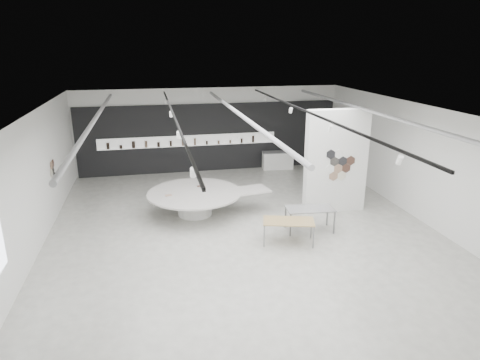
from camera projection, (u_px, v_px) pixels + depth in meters
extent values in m
cube|color=beige|center=(243.00, 230.00, 13.60)|extent=(12.00, 14.00, 0.01)
cube|color=silver|center=(243.00, 111.00, 12.44)|extent=(12.00, 14.00, 0.01)
cube|color=white|center=(210.00, 130.00, 19.54)|extent=(12.00, 0.01, 3.80)
cube|color=white|center=(342.00, 304.00, 6.49)|extent=(12.00, 0.01, 3.80)
cube|color=white|center=(419.00, 162.00, 14.21)|extent=(0.01, 14.00, 3.80)
cube|color=white|center=(31.00, 186.00, 11.82)|extent=(0.01, 14.00, 3.80)
cylinder|color=#939396|center=(95.00, 119.00, 12.12)|extent=(0.12, 12.00, 0.12)
cylinder|color=#939396|center=(240.00, 114.00, 12.96)|extent=(0.12, 12.00, 0.12)
cylinder|color=#939396|center=(367.00, 110.00, 13.79)|extent=(0.12, 12.00, 0.12)
cube|color=black|center=(174.00, 116.00, 12.07)|extent=(0.05, 13.00, 0.06)
cylinder|color=white|center=(193.00, 172.00, 7.47)|extent=(0.11, 0.18, 0.21)
cylinder|color=white|center=(179.00, 135.00, 10.54)|extent=(0.11, 0.18, 0.21)
cylinder|color=white|center=(171.00, 114.00, 13.61)|extent=(0.11, 0.18, 0.21)
cylinder|color=white|center=(166.00, 101.00, 16.69)|extent=(0.11, 0.18, 0.21)
cube|color=black|center=(308.00, 112.00, 12.87)|extent=(0.05, 13.00, 0.06)
cylinder|color=white|center=(400.00, 160.00, 8.26)|extent=(0.11, 0.18, 0.21)
cylinder|color=white|center=(330.00, 128.00, 11.34)|extent=(0.11, 0.18, 0.21)
cylinder|color=white|center=(291.00, 110.00, 14.41)|extent=(0.11, 0.18, 0.21)
cylinder|color=white|center=(265.00, 98.00, 17.48)|extent=(0.11, 0.18, 0.21)
cylinder|color=white|center=(53.00, 178.00, 14.32)|extent=(0.03, 0.28, 0.28)
cylinder|color=black|center=(55.00, 176.00, 14.57)|extent=(0.03, 0.28, 0.28)
cylinder|color=black|center=(53.00, 171.00, 14.38)|extent=(0.03, 0.28, 0.28)
cylinder|color=beige|center=(52.00, 173.00, 14.13)|extent=(0.03, 0.28, 0.28)
cylinder|color=#96745C|center=(51.00, 165.00, 14.18)|extent=(0.03, 0.28, 0.28)
cylinder|color=#492F24|center=(53.00, 163.00, 14.43)|extent=(0.03, 0.28, 0.28)
cube|color=black|center=(210.00, 138.00, 19.59)|extent=(11.80, 0.10, 3.10)
cube|color=white|center=(189.00, 140.00, 19.34)|extent=(8.00, 0.06, 0.46)
cube|color=white|center=(189.00, 146.00, 19.36)|extent=(8.00, 0.18, 0.02)
cylinder|color=black|center=(108.00, 146.00, 18.61)|extent=(0.13, 0.13, 0.29)
cylinder|color=black|center=(121.00, 147.00, 18.74)|extent=(0.13, 0.13, 0.15)
cylinder|color=black|center=(133.00, 145.00, 18.82)|extent=(0.14, 0.14, 0.30)
cylinder|color=brown|center=(146.00, 144.00, 18.93)|extent=(0.12, 0.12, 0.29)
cylinder|color=black|center=(159.00, 144.00, 19.05)|extent=(0.12, 0.12, 0.21)
cylinder|color=black|center=(171.00, 143.00, 19.15)|extent=(0.10, 0.10, 0.25)
cylinder|color=brown|center=(183.00, 142.00, 19.25)|extent=(0.12, 0.12, 0.30)
cylinder|color=brown|center=(195.00, 142.00, 19.36)|extent=(0.10, 0.10, 0.31)
cylinder|color=black|center=(207.00, 143.00, 19.49)|extent=(0.09, 0.09, 0.17)
cylinder|color=brown|center=(219.00, 142.00, 19.60)|extent=(0.10, 0.10, 0.16)
cylinder|color=brown|center=(230.00, 142.00, 19.71)|extent=(0.09, 0.09, 0.15)
cylinder|color=black|center=(242.00, 141.00, 19.81)|extent=(0.09, 0.09, 0.21)
cylinder|color=black|center=(253.00, 139.00, 19.90)|extent=(0.11, 0.11, 0.31)
cube|color=white|center=(336.00, 162.00, 14.67)|extent=(2.20, 0.35, 3.60)
cylinder|color=#96745C|center=(338.00, 169.00, 14.56)|extent=(0.34, 0.03, 0.34)
cylinder|color=#492F24|center=(346.00, 168.00, 14.62)|extent=(0.34, 0.03, 0.34)
cylinder|color=white|center=(330.00, 169.00, 14.50)|extent=(0.34, 0.03, 0.34)
cylinder|color=black|center=(343.00, 161.00, 14.51)|extent=(0.34, 0.03, 0.34)
cylinder|color=black|center=(334.00, 162.00, 14.45)|extent=(0.34, 0.03, 0.34)
cylinder|color=beige|center=(342.00, 176.00, 14.67)|extent=(0.34, 0.03, 0.34)
cylinder|color=#96745C|center=(333.00, 176.00, 14.61)|extent=(0.34, 0.03, 0.34)
cylinder|color=#492F24|center=(351.00, 161.00, 14.57)|extent=(0.34, 0.03, 0.34)
cylinder|color=white|center=(339.00, 154.00, 14.40)|extent=(0.34, 0.03, 0.34)
cylinder|color=black|center=(331.00, 154.00, 14.34)|extent=(0.34, 0.03, 0.34)
cylinder|color=white|center=(195.00, 204.00, 14.75)|extent=(1.35, 1.35, 0.76)
cylinder|color=#BCB7B1|center=(194.00, 193.00, 14.63)|extent=(3.74, 3.74, 0.05)
cube|color=#BCB7B1|center=(248.00, 190.00, 14.87)|extent=(1.57, 1.13, 0.05)
cube|color=#96745C|center=(169.00, 195.00, 14.30)|extent=(0.25, 0.20, 0.01)
cube|color=#492F24|center=(200.00, 186.00, 15.22)|extent=(0.25, 0.20, 0.01)
cube|color=#A58855|center=(289.00, 221.00, 12.56)|extent=(1.64, 1.12, 0.03)
cube|color=slate|center=(264.00, 236.00, 12.39)|extent=(0.05, 0.05, 0.67)
cube|color=slate|center=(264.00, 227.00, 13.03)|extent=(0.05, 0.05, 0.67)
cube|color=slate|center=(313.00, 238.00, 12.31)|extent=(0.05, 0.05, 0.67)
cube|color=slate|center=(311.00, 228.00, 12.95)|extent=(0.05, 0.05, 0.67)
cube|color=gray|center=(310.00, 209.00, 13.36)|extent=(1.53, 0.85, 0.03)
cube|color=slate|center=(291.00, 225.00, 13.07)|extent=(0.05, 0.05, 0.73)
cube|color=slate|center=(285.00, 217.00, 13.69)|extent=(0.05, 0.05, 0.73)
cube|color=slate|center=(334.00, 223.00, 13.25)|extent=(0.05, 0.05, 0.73)
cube|color=slate|center=(327.00, 215.00, 13.87)|extent=(0.05, 0.05, 0.73)
cube|color=white|center=(278.00, 161.00, 20.16)|extent=(1.45, 0.64, 0.79)
cube|color=gray|center=(278.00, 152.00, 20.04)|extent=(1.49, 0.68, 0.03)
cylinder|color=silver|center=(283.00, 148.00, 20.14)|extent=(0.02, 0.02, 0.32)
cylinder|color=silver|center=(281.00, 145.00, 20.09)|extent=(0.14, 0.03, 0.02)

